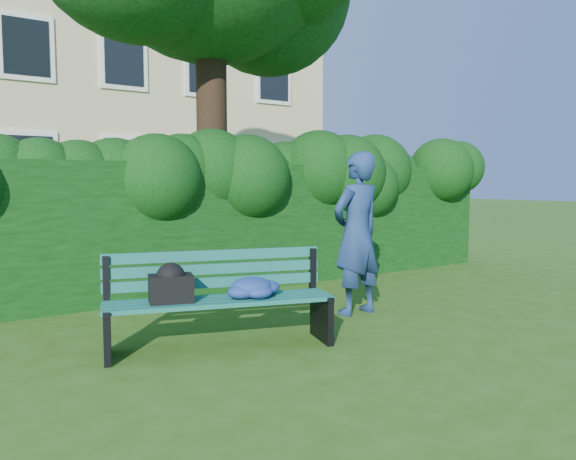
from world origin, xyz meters
TOP-DOWN VIEW (x-y plane):
  - ground at (0.00, 0.00)m, footprint 80.00×80.00m
  - apartment_building at (-0.00, 13.99)m, footprint 16.00×8.08m
  - hedge at (0.00, 2.20)m, footprint 10.00×1.00m
  - park_bench at (-1.55, -0.50)m, footprint 2.16×1.16m
  - man_reading at (0.41, -0.21)m, footprint 0.72×0.51m

SIDE VIEW (x-z plane):
  - ground at x=0.00m, z-range 0.00..0.00m
  - park_bench at x=-1.55m, z-range 0.06..0.95m
  - hedge at x=0.00m, z-range 0.00..1.80m
  - man_reading at x=0.41m, z-range 0.00..1.89m
  - apartment_building at x=0.00m, z-range 0.00..12.00m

